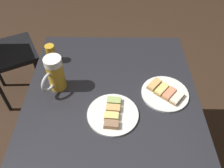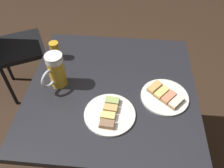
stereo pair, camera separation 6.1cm
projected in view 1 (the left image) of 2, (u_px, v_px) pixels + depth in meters
The scene contains 6 objects.
ground_plane at pixel (112, 155), 1.66m from camera, with size 6.00×6.00×0.00m, color #382619.
cafe_table at pixel (112, 105), 1.22m from camera, with size 0.82×0.82×0.75m.
plate_near at pixel (113, 114), 0.99m from camera, with size 0.23×0.23×0.03m.
plate_far at pixel (165, 93), 1.07m from camera, with size 0.22×0.22×0.03m.
beer_mug at pixel (55, 74), 1.04m from camera, with size 0.13×0.09×0.18m.
beer_glass_small at pixel (51, 53), 1.21m from camera, with size 0.05×0.05×0.10m, color gold.
Camera 1 is at (0.75, 0.01, 1.57)m, focal length 36.39 mm.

